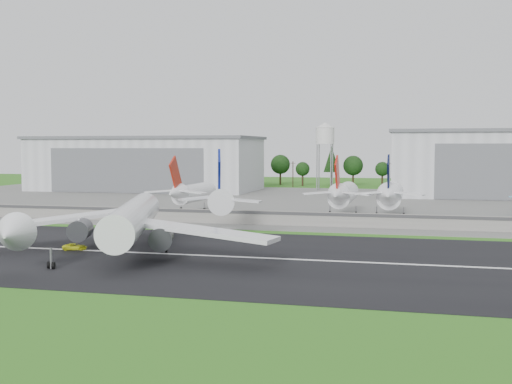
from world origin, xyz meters
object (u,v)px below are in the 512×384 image
(parked_jet_red_a, at_px, (191,193))
(parked_jet_navy, at_px, (390,194))
(main_airliner, at_px, (131,226))
(ground_vehicle, at_px, (75,247))
(parked_jet_red_b, at_px, (342,194))

(parked_jet_red_a, xyz_separation_m, parked_jet_navy, (54.97, 0.08, 0.48))
(main_airliner, relative_size, parked_jet_navy, 1.85)
(parked_jet_red_a, distance_m, parked_jet_navy, 54.97)
(ground_vehicle, distance_m, parked_jet_navy, 85.38)
(main_airliner, distance_m, parked_jet_navy, 78.95)
(parked_jet_red_b, bearing_deg, parked_jet_navy, 0.12)
(parked_jet_red_b, bearing_deg, ground_vehicle, -121.31)
(main_airliner, relative_size, ground_vehicle, 13.43)
(main_airliner, height_order, parked_jet_navy, main_airliner)
(main_airliner, xyz_separation_m, ground_vehicle, (-11.24, 0.28, -4.20))
(ground_vehicle, height_order, parked_jet_red_a, parked_jet_red_a)
(main_airliner, xyz_separation_m, parked_jet_navy, (41.73, 67.00, 1.48))
(parked_jet_red_a, bearing_deg, ground_vehicle, -88.28)
(ground_vehicle, height_order, parked_jet_navy, parked_jet_navy)
(parked_jet_red_b, height_order, parked_jet_navy, parked_jet_navy)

